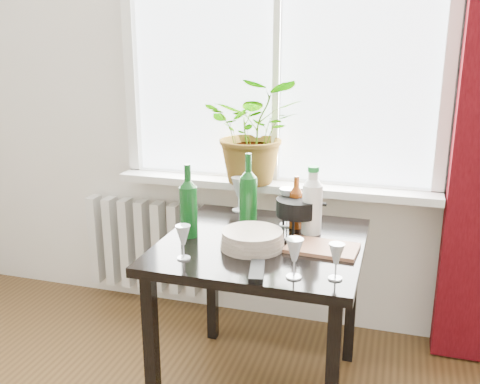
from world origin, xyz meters
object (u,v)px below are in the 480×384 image
(wineglass_front_left, at_px, (183,242))
(potted_plant, at_px, (255,131))
(cleaning_bottle, at_px, (312,199))
(wineglass_back_center, at_px, (287,206))
(plate_stack, at_px, (252,239))
(fondue_pot, at_px, (297,215))
(tv_remote, at_px, (257,271))
(bottle_amber, at_px, (296,202))
(wine_bottle_right, at_px, (248,190))
(table, at_px, (262,261))
(wineglass_front_right, at_px, (294,258))
(wineglass_back_left, at_px, (239,194))
(wine_bottle_left, at_px, (188,200))
(wineglass_far_right, at_px, (336,261))
(cutting_board, at_px, (322,248))
(radiator, at_px, (151,245))

(wineglass_front_left, bearing_deg, potted_plant, 85.67)
(cleaning_bottle, relative_size, wineglass_back_center, 1.71)
(cleaning_bottle, distance_m, plate_stack, 0.34)
(fondue_pot, distance_m, tv_remote, 0.50)
(bottle_amber, bearing_deg, wine_bottle_right, -167.51)
(wine_bottle_right, bearing_deg, potted_plant, 100.97)
(wine_bottle_right, height_order, tv_remote, wine_bottle_right)
(table, distance_m, potted_plant, 0.75)
(tv_remote, bearing_deg, wine_bottle_right, 97.64)
(cleaning_bottle, xyz_separation_m, wineglass_front_right, (0.02, -0.48, -0.08))
(bottle_amber, bearing_deg, wineglass_back_left, 153.00)
(wine_bottle_right, height_order, fondue_pot, wine_bottle_right)
(wineglass_back_left, xyz_separation_m, wineglass_front_left, (-0.03, -0.65, -0.02))
(table, distance_m, wineglass_front_left, 0.41)
(wine_bottle_left, relative_size, bottle_amber, 1.34)
(fondue_pot, bearing_deg, wineglass_front_right, -57.48)
(bottle_amber, bearing_deg, fondue_pot, -69.77)
(wineglass_back_left, bearing_deg, plate_stack, -66.57)
(tv_remote, bearing_deg, wineglass_back_left, 100.13)
(wine_bottle_right, xyz_separation_m, wineglass_back_center, (0.17, 0.07, -0.08))
(bottle_amber, relative_size, wineglass_far_right, 1.76)
(table, xyz_separation_m, wine_bottle_right, (-0.11, 0.16, 0.27))
(wine_bottle_right, distance_m, wineglass_back_center, 0.20)
(wine_bottle_left, distance_m, cutting_board, 0.61)
(wineglass_back_center, relative_size, tv_remote, 1.03)
(wineglass_front_left, relative_size, fondue_pot, 0.64)
(table, distance_m, bottle_amber, 0.32)
(radiator, bearing_deg, wineglass_back_center, -23.78)
(cleaning_bottle, distance_m, fondue_pot, 0.11)
(wineglass_front_left, bearing_deg, tv_remote, -8.86)
(plate_stack, bearing_deg, wineglass_front_right, -46.68)
(wine_bottle_left, relative_size, wineglass_back_center, 1.80)
(table, bearing_deg, plate_stack, -104.53)
(wine_bottle_right, bearing_deg, bottle_amber, 12.49)
(plate_stack, bearing_deg, potted_plant, 104.44)
(potted_plant, height_order, wineglass_front_left, potted_plant)
(cleaning_bottle, bearing_deg, wineglass_back_left, 152.09)
(wineglass_back_left, bearing_deg, wine_bottle_left, -104.10)
(wineglass_back_center, xyz_separation_m, tv_remote, (0.00, -0.55, -0.08))
(wine_bottle_right, xyz_separation_m, wineglass_far_right, (0.46, -0.45, -0.10))
(potted_plant, bearing_deg, table, -71.43)
(wineglass_front_right, xyz_separation_m, cutting_board, (0.06, 0.30, -0.07))
(wineglass_back_left, xyz_separation_m, cutting_board, (0.48, -0.40, -0.08))
(wineglass_back_center, height_order, cutting_board, wineglass_back_center)
(radiator, bearing_deg, bottle_amber, -23.82)
(table, height_order, wineglass_front_right, wineglass_front_right)
(cleaning_bottle, bearing_deg, wineglass_front_right, -87.94)
(tv_remote, bearing_deg, wineglass_front_right, -10.17)
(radiator, distance_m, wine_bottle_right, 1.03)
(wineglass_front_left, distance_m, plate_stack, 0.30)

